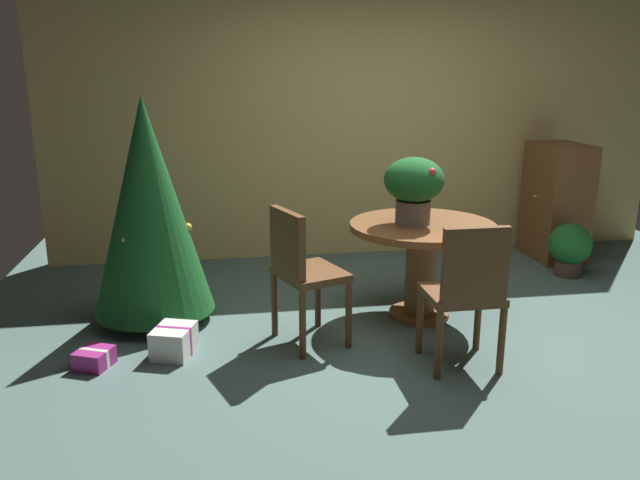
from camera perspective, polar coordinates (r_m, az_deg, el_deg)
ground_plane at (r=4.41m, az=10.17°, el=-8.88°), size 6.60×6.60×0.00m
back_wall_panel at (r=6.16m, az=3.97°, el=10.71°), size 6.00×0.10×2.60m
round_dining_table at (r=4.62m, az=9.17°, el=-0.83°), size 1.05×1.05×0.71m
flower_vase at (r=4.49m, az=8.49°, el=4.96°), size 0.42×0.42×0.48m
wooden_chair_near at (r=3.86m, az=13.12°, el=-4.31°), size 0.44×0.40×0.92m
wooden_chair_left_near at (r=4.10m, az=-1.71°, el=-2.49°), size 0.52×0.56×0.92m
holiday_tree at (r=4.57m, az=-15.23°, el=2.92°), size 0.85×0.85×1.62m
gift_box_purple at (r=4.19m, az=-19.73°, el=-10.02°), size 0.26×0.26×0.12m
gift_box_cream at (r=4.20m, az=-13.06°, el=-8.89°), size 0.31×0.34×0.19m
wooden_cabinet at (r=6.45m, az=20.58°, el=3.26°), size 0.45×0.64×1.11m
potted_plant at (r=5.98m, az=21.66°, el=-0.61°), size 0.37×0.37×0.47m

